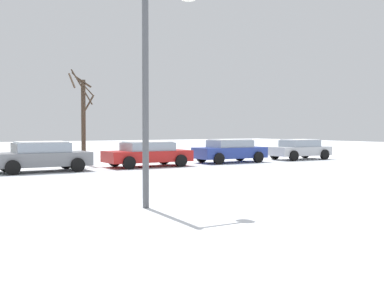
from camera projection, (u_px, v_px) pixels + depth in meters
The scene contains 6 objects.
street_lamp at pixel (154, 68), 11.62m from camera, with size 1.50×0.36×5.75m.
parked_car_gray at pixel (41, 156), 21.31m from camera, with size 4.35×2.20×1.39m.
parked_car_red at pixel (148, 153), 24.14m from camera, with size 4.47×2.20×1.32m.
parked_car_blue at pixel (230, 150), 27.11m from camera, with size 4.27×2.06×1.37m.
parked_car_silver at pixel (300, 149), 29.80m from camera, with size 4.07×2.01×1.29m.
tree_far_mid at pixel (83, 117), 25.53m from camera, with size 1.41×1.47×5.17m.
Camera 1 is at (0.19, -12.98, 1.98)m, focal length 43.53 mm.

